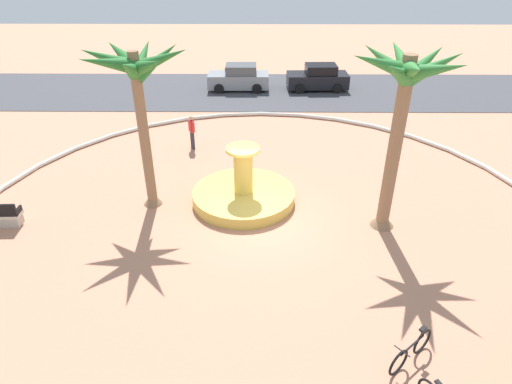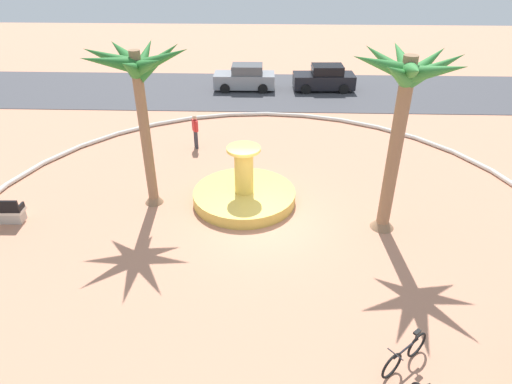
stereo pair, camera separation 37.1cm
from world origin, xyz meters
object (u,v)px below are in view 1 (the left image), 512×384
palm_tree_by_curb (404,93)px  bicycle_by_lamppost (411,351)px  fountain (244,194)px  person_pedestrian_stroll (192,130)px  parked_car_leftmost (239,78)px  palm_tree_near_fountain (137,79)px  parked_car_second (318,78)px

palm_tree_by_curb → bicycle_by_lamppost: (-0.72, -5.95, -4.54)m
fountain → bicycle_by_lamppost: fountain is taller
palm_tree_by_curb → person_pedestrian_stroll: palm_tree_by_curb is taller
bicycle_by_lamppost → parked_car_leftmost: size_ratio=0.34×
fountain → palm_tree_near_fountain: (-3.53, -0.22, 4.61)m
fountain → palm_tree_by_curb: bearing=-17.8°
palm_tree_near_fountain → person_pedestrian_stroll: bearing=80.3°
palm_tree_by_curb → parked_car_second: bearing=92.1°
palm_tree_near_fountain → palm_tree_by_curb: size_ratio=0.96×
palm_tree_by_curb → bicycle_by_lamppost: size_ratio=4.72×
fountain → parked_car_second: (4.48, 14.39, 0.45)m
parked_car_second → person_pedestrian_stroll: bearing=-127.0°
fountain → palm_tree_by_curb: 7.04m
parked_car_leftmost → bicycle_by_lamppost: bearing=-76.8°
person_pedestrian_stroll → parked_car_leftmost: size_ratio=0.42×
fountain → person_pedestrian_stroll: (-2.65, 4.94, 0.62)m
fountain → bicycle_by_lamppost: bearing=-60.1°
fountain → parked_car_leftmost: (-0.79, 14.34, 0.45)m
parked_car_leftmost → parked_car_second: 5.27m
parked_car_leftmost → parked_car_second: (5.27, 0.05, 0.00)m
palm_tree_near_fountain → person_pedestrian_stroll: (0.88, 5.16, -3.99)m
person_pedestrian_stroll → parked_car_leftmost: person_pedestrian_stroll is taller
fountain → parked_car_leftmost: fountain is taller
palm_tree_by_curb → parked_car_second: size_ratio=1.57×
palm_tree_near_fountain → person_pedestrian_stroll: palm_tree_near_fountain is taller
bicycle_by_lamppost → parked_car_second: parked_car_second is taller
palm_tree_near_fountain → bicycle_by_lamppost: palm_tree_near_fountain is taller
palm_tree_near_fountain → fountain: bearing=3.5°
palm_tree_by_curb → parked_car_leftmost: bearing=110.1°
person_pedestrian_stroll → parked_car_second: size_ratio=0.41×
fountain → bicycle_by_lamppost: size_ratio=2.96×
palm_tree_by_curb → parked_car_leftmost: palm_tree_by_curb is taller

